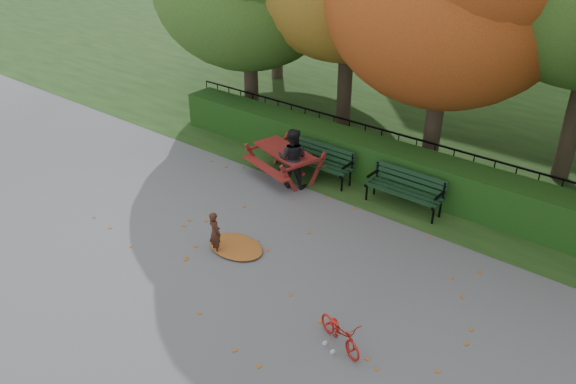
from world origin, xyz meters
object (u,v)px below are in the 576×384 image
Objects in this scene: bench_left at (321,159)px; picnic_table at (285,156)px; bench_right at (406,187)px; bicycle at (340,332)px; child at (215,232)px; adult at (293,158)px.

bench_left reaches higher than picnic_table.
bench_right reaches higher than bicycle.
bench_left is at bearing 52.57° from picnic_table.
child is at bearing -86.22° from bench_left.
adult is (0.45, -0.26, 0.17)m from picnic_table.
bench_left is 4.02m from child.
bench_right is 4.84m from bicycle.
bench_right is 4.55m from child.
bench_left is 1.70× the size of bicycle.
bench_right reaches higher than picnic_table.
adult reaches higher than bench_right.
adult is at bearing -108.73° from bench_left.
picnic_table reaches higher than bicycle.
adult is (-2.67, -0.80, 0.24)m from bench_right.
picnic_table is at bearing -60.79° from child.
bench_left is 2.40m from bench_right.
bench_left is 0.86× the size of picnic_table.
picnic_table is at bearing -170.11° from bench_right.
adult is (-0.27, -0.80, 0.24)m from bench_left.
bench_right is (2.40, 0.00, 0.00)m from bench_left.
child is (0.98, -3.47, -0.13)m from picnic_table.
bicycle is (3.46, -0.63, -0.18)m from child.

